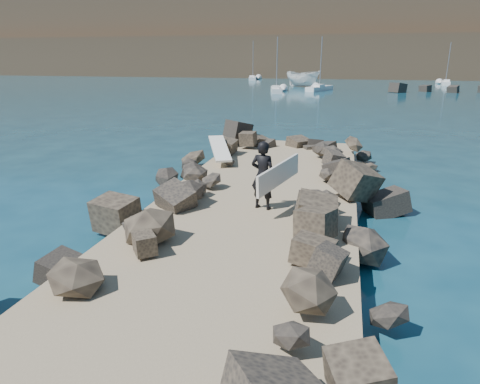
{
  "coord_description": "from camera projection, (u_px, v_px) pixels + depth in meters",
  "views": [
    {
      "loc": [
        2.47,
        -11.15,
        4.81
      ],
      "look_at": [
        0.0,
        -1.0,
        1.5
      ],
      "focal_mm": 32.0,
      "sensor_mm": 36.0,
      "label": 1
    }
  ],
  "objects": [
    {
      "name": "riprap_right",
      "position": [
        354.0,
        247.0,
        10.14
      ],
      "size": [
        2.6,
        22.0,
        1.0
      ],
      "primitive_type": "cube",
      "color": "black",
      "rests_on": "ground"
    },
    {
      "name": "headland",
      "position": [
        373.0,
        24.0,
        153.44
      ],
      "size": [
        360.0,
        140.0,
        32.0
      ],
      "primitive_type": "cube",
      "color": "#2D4919",
      "rests_on": "ground"
    },
    {
      "name": "jetty",
      "position": [
        230.0,
        251.0,
        10.39
      ],
      "size": [
        6.0,
        26.0,
        0.6
      ],
      "primitive_type": "cube",
      "color": "#8C7759",
      "rests_on": "ground"
    },
    {
      "name": "sailboat_e",
      "position": [
        253.0,
        78.0,
        93.44
      ],
      "size": [
        2.62,
        6.96,
        8.24
      ],
      "color": "white",
      "rests_on": "ground"
    },
    {
      "name": "sailboat_b",
      "position": [
        319.0,
        88.0,
        63.35
      ],
      "size": [
        3.78,
        6.41,
        7.76
      ],
      "color": "white",
      "rests_on": "ground"
    },
    {
      "name": "boat_imported",
      "position": [
        303.0,
        79.0,
        71.34
      ],
      "size": [
        7.18,
        6.27,
        2.7
      ],
      "primitive_type": "imported",
      "rotation": [
        0.0,
        0.0,
        0.93
      ],
      "color": "white",
      "rests_on": "ground"
    },
    {
      "name": "ground",
      "position": [
        248.0,
        231.0,
        12.34
      ],
      "size": [
        800.0,
        800.0,
        0.0
      ],
      "primitive_type": "plane",
      "color": "#0F384C",
      "rests_on": "ground"
    },
    {
      "name": "surfboard_resting",
      "position": [
        220.0,
        151.0,
        17.91
      ],
      "size": [
        1.65,
        2.64,
        0.09
      ],
      "primitive_type": "cube",
      "rotation": [
        0.0,
        0.0,
        0.42
      ],
      "color": "white",
      "rests_on": "riprap_left"
    },
    {
      "name": "sailboat_a",
      "position": [
        276.0,
        90.0,
        60.51
      ],
      "size": [
        2.59,
        6.36,
        7.58
      ],
      "color": "white",
      "rests_on": "ground"
    },
    {
      "name": "surfer_with_board",
      "position": [
        265.0,
        175.0,
        12.14
      ],
      "size": [
        1.28,
        2.36,
        1.98
      ],
      "color": "black",
      "rests_on": "jetty"
    },
    {
      "name": "riprap_left",
      "position": [
        131.0,
        225.0,
        11.45
      ],
      "size": [
        2.6,
        22.0,
        1.0
      ],
      "primitive_type": "cube",
      "color": "black",
      "rests_on": "ground"
    },
    {
      "name": "sailboat_d",
      "position": [
        446.0,
        83.0,
        76.51
      ],
      "size": [
        2.21,
        6.18,
        7.41
      ],
      "color": "white",
      "rests_on": "ground"
    }
  ]
}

